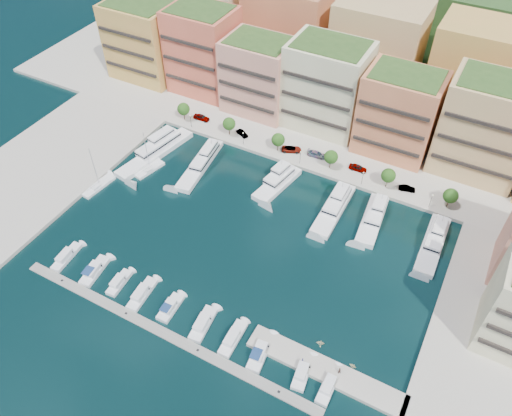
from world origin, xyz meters
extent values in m
plane|color=black|center=(0.00, 0.00, 0.00)|extent=(400.00, 400.00, 0.00)
cube|color=#9E998E|center=(0.00, 62.00, 0.00)|extent=(220.00, 64.00, 2.00)
cube|color=#9E998E|center=(62.00, -8.00, 0.00)|extent=(34.00, 76.00, 2.00)
cube|color=#9E998E|center=(-62.00, -8.00, 0.00)|extent=(34.00, 76.00, 2.00)
cube|color=#233A18|center=(0.00, 110.00, 0.00)|extent=(240.00, 40.00, 58.00)
cube|color=gray|center=(-3.00, -30.00, 0.00)|extent=(72.00, 2.20, 0.35)
cube|color=#9E998E|center=(30.00, -22.00, 0.00)|extent=(32.00, 5.00, 2.00)
cube|color=#BA9944|center=(-66.00, 50.00, 13.00)|extent=(22.00, 16.00, 24.00)
cube|color=black|center=(-66.00, 41.75, 13.00)|extent=(20.24, 0.50, 0.90)
cube|color=#2A4B1E|center=(-66.00, 50.00, 25.40)|extent=(19.36, 14.08, 0.80)
cube|color=#DE634A|center=(-44.00, 52.00, 14.00)|extent=(20.00, 16.00, 26.00)
cube|color=black|center=(-44.00, 43.75, 14.00)|extent=(18.40, 0.50, 0.90)
cube|color=#2A4B1E|center=(-44.00, 52.00, 27.40)|extent=(17.60, 14.08, 0.80)
cube|color=tan|center=(-23.00, 50.00, 12.00)|extent=(20.00, 15.00, 22.00)
cube|color=black|center=(-23.00, 42.25, 12.00)|extent=(18.40, 0.50, 0.90)
cube|color=#2A4B1E|center=(-23.00, 50.00, 23.40)|extent=(17.60, 13.20, 0.80)
cube|color=beige|center=(-2.00, 52.00, 13.50)|extent=(22.00, 16.00, 25.00)
cube|color=black|center=(-2.00, 43.75, 13.50)|extent=(20.24, 0.50, 0.90)
cube|color=#2A4B1E|center=(-2.00, 52.00, 26.40)|extent=(19.36, 14.08, 0.80)
cube|color=#E28454|center=(20.00, 50.00, 12.50)|extent=(20.00, 15.00, 23.00)
cube|color=black|center=(20.00, 42.25, 12.50)|extent=(18.40, 0.50, 0.90)
cube|color=#2A4B1E|center=(20.00, 50.00, 24.40)|extent=(17.60, 13.20, 0.80)
cube|color=tan|center=(42.00, 52.00, 14.00)|extent=(22.00, 16.00, 26.00)
cube|color=black|center=(42.00, 43.75, 14.00)|extent=(20.24, 0.50, 0.90)
cube|color=#2A4B1E|center=(42.00, 52.00, 27.40)|extent=(19.36, 14.08, 0.80)
cube|color=beige|center=(-55.00, 74.00, 16.00)|extent=(26.00, 18.00, 30.00)
cube|color=#E28454|center=(-25.00, 74.00, 16.00)|extent=(26.00, 18.00, 30.00)
cube|color=tan|center=(5.00, 74.00, 16.00)|extent=(26.00, 18.00, 30.00)
cube|color=#BA9944|center=(35.00, 74.00, 16.00)|extent=(26.00, 18.00, 30.00)
cylinder|color=#473323|center=(-40.00, 33.50, 2.50)|extent=(0.24, 0.24, 3.00)
sphere|color=#224B15|center=(-40.00, 33.50, 4.75)|extent=(3.80, 3.80, 3.80)
cylinder|color=#473323|center=(-24.00, 33.50, 2.50)|extent=(0.24, 0.24, 3.00)
sphere|color=#224B15|center=(-24.00, 33.50, 4.75)|extent=(3.80, 3.80, 3.80)
cylinder|color=#473323|center=(-8.00, 33.50, 2.50)|extent=(0.24, 0.24, 3.00)
sphere|color=#224B15|center=(-8.00, 33.50, 4.75)|extent=(3.80, 3.80, 3.80)
cylinder|color=#473323|center=(8.00, 33.50, 2.50)|extent=(0.24, 0.24, 3.00)
sphere|color=#224B15|center=(8.00, 33.50, 4.75)|extent=(3.80, 3.80, 3.80)
cylinder|color=#473323|center=(24.00, 33.50, 2.50)|extent=(0.24, 0.24, 3.00)
sphere|color=#224B15|center=(24.00, 33.50, 4.75)|extent=(3.80, 3.80, 3.80)
cylinder|color=#473323|center=(40.00, 33.50, 2.50)|extent=(0.24, 0.24, 3.00)
sphere|color=#224B15|center=(40.00, 33.50, 4.75)|extent=(3.80, 3.80, 3.80)
cylinder|color=black|center=(-36.00, 31.20, 3.00)|extent=(0.10, 0.10, 4.00)
sphere|color=#FFF2CC|center=(-36.00, 31.20, 5.05)|extent=(0.30, 0.30, 0.30)
cylinder|color=black|center=(-18.00, 31.20, 3.00)|extent=(0.10, 0.10, 4.00)
sphere|color=#FFF2CC|center=(-18.00, 31.20, 5.05)|extent=(0.30, 0.30, 0.30)
cylinder|color=black|center=(0.00, 31.20, 3.00)|extent=(0.10, 0.10, 4.00)
sphere|color=#FFF2CC|center=(0.00, 31.20, 5.05)|extent=(0.30, 0.30, 0.30)
cylinder|color=black|center=(18.00, 31.20, 3.00)|extent=(0.10, 0.10, 4.00)
sphere|color=#FFF2CC|center=(18.00, 31.20, 5.05)|extent=(0.30, 0.30, 0.30)
cylinder|color=black|center=(36.00, 31.20, 3.00)|extent=(0.10, 0.10, 4.00)
sphere|color=#FFF2CC|center=(36.00, 31.20, 5.05)|extent=(0.30, 0.30, 0.30)
cube|color=white|center=(-38.24, 15.88, 0.35)|extent=(9.16, 26.64, 2.30)
cube|color=white|center=(-38.24, 18.50, 2.40)|extent=(6.25, 14.87, 1.80)
cube|color=black|center=(-38.24, 18.50, 2.40)|extent=(6.32, 14.94, 0.55)
cube|color=white|center=(-38.24, 20.60, 4.00)|extent=(4.10, 8.24, 1.40)
cylinder|color=#B2B2B7|center=(-38.24, 22.18, 5.60)|extent=(0.14, 0.14, 1.80)
cube|color=white|center=(-24.25, 17.69, 0.35)|extent=(7.30, 23.00, 2.30)
cube|color=white|center=(-24.25, 19.95, 2.40)|extent=(5.18, 12.80, 1.80)
cube|color=black|center=(-24.25, 19.95, 2.40)|extent=(5.24, 12.87, 0.55)
cube|color=white|center=(-24.25, 21.76, 4.00)|extent=(3.48, 7.07, 1.40)
cylinder|color=#B2B2B7|center=(-24.25, 23.12, 5.60)|extent=(0.14, 0.14, 1.80)
cube|color=black|center=(-24.25, 17.69, -0.10)|extent=(7.36, 23.05, 0.35)
cube|color=white|center=(-1.84, 20.83, 0.35)|extent=(7.45, 16.90, 2.30)
cube|color=white|center=(-1.84, 22.46, 2.40)|extent=(5.35, 9.52, 1.80)
cube|color=black|center=(-1.84, 22.46, 2.40)|extent=(5.42, 9.59, 0.55)
cube|color=white|center=(-1.84, 23.77, 4.00)|extent=(3.62, 5.31, 1.40)
cylinder|color=#B2B2B7|center=(-1.84, 24.75, 5.60)|extent=(0.14, 0.14, 1.80)
cube|color=white|center=(14.97, 19.03, 0.35)|extent=(5.04, 20.00, 2.30)
cube|color=white|center=(14.97, 21.02, 2.40)|extent=(4.06, 11.02, 1.80)
cube|color=black|center=(14.97, 21.02, 2.40)|extent=(4.13, 11.08, 0.55)
cube|color=white|center=(14.97, 22.62, 4.00)|extent=(2.95, 6.02, 1.40)
cylinder|color=#B2B2B7|center=(14.97, 23.81, 5.60)|extent=(0.14, 0.14, 1.80)
cube|color=black|center=(14.97, 19.03, -0.10)|extent=(5.09, 20.05, 0.35)
cube|color=white|center=(24.88, 20.15, 0.35)|extent=(6.29, 18.06, 2.30)
cube|color=white|center=(24.88, 21.92, 2.40)|extent=(4.70, 10.05, 1.80)
cube|color=black|center=(24.88, 21.92, 2.40)|extent=(4.77, 10.12, 0.55)
cube|color=white|center=(24.88, 23.34, 4.00)|extent=(3.27, 5.55, 1.40)
cylinder|color=#B2B2B7|center=(24.88, 24.40, 5.60)|extent=(0.14, 0.14, 1.80)
cube|color=white|center=(40.09, 19.22, 0.35)|extent=(5.00, 19.67, 2.30)
cube|color=white|center=(40.09, 21.17, 2.40)|extent=(3.98, 10.85, 1.80)
cube|color=black|center=(40.09, 21.17, 2.40)|extent=(4.04, 10.91, 0.55)
cube|color=white|center=(40.09, 22.74, 4.00)|extent=(2.86, 5.93, 1.40)
cylinder|color=#B2B2B7|center=(40.09, 23.91, 5.60)|extent=(0.14, 0.14, 1.80)
cube|color=white|center=(-33.76, -24.50, 0.25)|extent=(3.13, 8.90, 1.40)
cube|color=white|center=(-33.76, -24.94, 1.55)|extent=(2.21, 4.34, 1.10)
cube|color=black|center=(-33.76, -23.19, 1.30)|extent=(1.70, 0.25, 0.55)
cube|color=white|center=(-25.27, -24.50, 0.25)|extent=(3.92, 8.90, 1.40)
cube|color=white|center=(-25.27, -24.93, 1.55)|extent=(2.73, 4.38, 1.10)
cube|color=black|center=(-25.27, -23.21, 1.30)|extent=(2.04, 0.36, 0.55)
cube|color=navy|center=(-25.27, -26.05, 2.15)|extent=(2.30, 2.81, 0.12)
cube|color=white|center=(-18.25, -24.50, 0.25)|extent=(2.96, 7.39, 1.40)
cube|color=white|center=(-18.25, -24.86, 1.55)|extent=(2.12, 3.61, 1.10)
cube|color=black|center=(-18.25, -23.42, 1.30)|extent=(1.69, 0.25, 0.55)
cube|color=white|center=(-11.92, -24.50, 0.25)|extent=(3.38, 9.07, 1.40)
cube|color=white|center=(-11.92, -24.94, 1.55)|extent=(2.41, 4.42, 1.10)
cube|color=black|center=(-11.92, -23.17, 1.30)|extent=(1.89, 0.26, 0.55)
cube|color=white|center=(-4.50, -24.50, 0.25)|extent=(3.12, 7.27, 1.40)
cube|color=white|center=(-4.50, -24.86, 1.55)|extent=(2.32, 3.53, 1.10)
cube|color=black|center=(-4.50, -23.43, 1.30)|extent=(1.98, 0.20, 0.55)
cube|color=navy|center=(-4.50, -25.78, 2.15)|extent=(2.04, 2.24, 0.12)
cube|color=white|center=(3.78, -24.50, 0.25)|extent=(3.71, 8.75, 1.40)
cube|color=white|center=(3.78, -24.92, 1.55)|extent=(2.62, 4.29, 1.10)
cube|color=black|center=(3.78, -23.23, 1.30)|extent=(2.02, 0.32, 0.55)
cube|color=white|center=(10.89, -24.50, 0.25)|extent=(2.90, 8.58, 1.40)
cube|color=white|center=(10.89, -24.92, 1.55)|extent=(2.16, 4.15, 1.10)
cube|color=black|center=(10.89, -23.23, 1.30)|extent=(1.86, 0.17, 0.55)
cube|color=white|center=(17.21, -24.50, 0.25)|extent=(3.74, 8.90, 1.40)
cube|color=white|center=(17.21, -24.93, 1.55)|extent=(2.64, 4.36, 1.10)
cube|color=black|center=(17.21, -23.20, 1.30)|extent=(2.03, 0.32, 0.55)
cube|color=navy|center=(17.21, -26.06, 2.15)|extent=(2.24, 2.79, 0.12)
cube|color=white|center=(26.33, -24.50, 0.25)|extent=(3.53, 7.80, 1.40)
cube|color=white|center=(26.33, -24.88, 1.55)|extent=(2.45, 3.85, 1.10)
cube|color=black|center=(26.33, -23.37, 1.30)|extent=(1.83, 0.34, 0.55)
cube|color=white|center=(31.73, -24.50, 0.25)|extent=(2.52, 8.23, 1.40)
cube|color=white|center=(31.73, -24.91, 1.55)|extent=(1.93, 3.96, 1.10)
cube|color=black|center=(31.73, -23.27, 1.30)|extent=(1.73, 0.12, 0.55)
cube|color=white|center=(-43.63, -2.14, 0.20)|extent=(3.86, 10.23, 1.20)
cube|color=white|center=(-43.63, -3.14, 1.10)|extent=(1.94, 2.66, 0.60)
cylinder|color=#B2B2B7|center=(-43.63, -1.64, 6.80)|extent=(0.14, 0.14, 12.00)
cylinder|color=#B2B2B7|center=(-43.63, -3.64, 1.80)|extent=(0.58, 4.48, 0.10)
cube|color=white|center=(-35.78, 9.82, 0.20)|extent=(4.69, 9.33, 1.20)
cube|color=white|center=(-35.78, 8.92, 1.10)|extent=(2.09, 2.55, 0.60)
cylinder|color=#B2B2B7|center=(-35.78, 10.26, 6.80)|extent=(0.14, 0.14, 12.00)
cylinder|color=#B2B2B7|center=(-35.78, 8.47, 1.80)|extent=(1.02, 3.94, 0.10)
imported|color=beige|center=(26.85, -17.01, 0.45)|extent=(2.10, 1.95, 0.91)
imported|color=beige|center=(34.34, -18.58, 0.39)|extent=(1.60, 1.43, 0.77)
imported|color=gray|center=(-35.32, 35.83, 1.86)|extent=(5.16, 2.29, 1.72)
imported|color=gray|center=(-20.45, 34.85, 1.69)|extent=(4.40, 3.00, 1.37)
imported|color=gray|center=(-4.33, 34.96, 1.77)|extent=(6.09, 4.53, 1.54)
imported|color=gray|center=(2.86, 36.21, 1.78)|extent=(5.60, 2.74, 1.57)
imported|color=gray|center=(15.13, 36.11, 1.84)|extent=(4.97, 2.09, 1.68)
imported|color=gray|center=(29.29, 34.49, 1.70)|extent=(4.47, 2.45, 1.40)
imported|color=navy|center=(25.55, -22.97, 1.86)|extent=(0.75, 0.70, 1.72)
imported|color=#4F362F|center=(32.49, -21.50, 1.80)|extent=(0.99, 0.95, 1.60)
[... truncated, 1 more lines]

